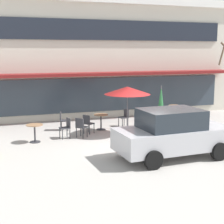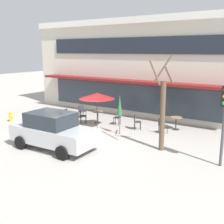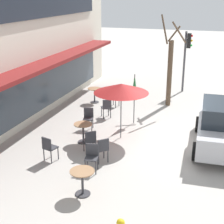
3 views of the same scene
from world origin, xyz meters
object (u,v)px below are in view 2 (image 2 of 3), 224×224
Objects in this scene: cafe_table_near_wall at (98,115)px; cafe_table_by_tree at (176,121)px; cafe_chair_3 at (82,115)px; cafe_chair_5 at (162,125)px; cafe_table_streetside at (46,113)px; patio_umbrella_cream_folded at (120,106)px; cafe_chair_0 at (82,110)px; street_tree at (162,111)px; cafe_chair_1 at (70,116)px; fire_hydrant at (11,116)px; traffic_light_pole at (224,111)px; cafe_chair_4 at (118,117)px; cafe_chair_6 at (64,114)px; patio_umbrella_green_folded at (97,96)px; cafe_chair_2 at (136,121)px; parked_sedan at (53,131)px.

cafe_table_by_tree is (4.78, 1.36, 0.00)m from cafe_table_near_wall.
cafe_chair_3 is 5.33m from cafe_chair_5.
cafe_table_by_tree is at bearing 75.96° from cafe_chair_5.
cafe_table_streetside and cafe_table_by_tree have the same top height.
patio_umbrella_cream_folded reaches higher than cafe_chair_0.
street_tree reaches higher than patio_umbrella_cream_folded.
cafe_chair_3 is 6.70m from street_tree.
cafe_table_streetside is 2.01m from cafe_chair_1.
patio_umbrella_cream_folded is 3.12× the size of fire_hydrant.
cafe_table_near_wall is 4.47m from cafe_chair_5.
cafe_chair_5 is at bearing 113.25° from street_tree.
cafe_table_near_wall is 1.00× the size of cafe_table_by_tree.
traffic_light_pole is at bearing -14.31° from patio_umbrella_cream_folded.
cafe_table_by_tree is at bearing 7.47° from cafe_chair_0.
patio_umbrella_cream_folded reaches higher than cafe_chair_3.
cafe_chair_6 is at bearing -156.41° from cafe_chair_4.
patio_umbrella_green_folded is 2.77m from cafe_chair_2.
cafe_chair_1 is at bearing -162.89° from cafe_chair_2.
street_tree is (8.83, -0.97, 1.35)m from cafe_table_streetside.
cafe_chair_5 is (5.77, 1.35, 0.00)m from cafe_chair_1.
cafe_chair_1 is 1.00× the size of cafe_chair_5.
cafe_chair_5 is (7.78, 1.48, 0.01)m from cafe_table_streetside.
patio_umbrella_green_folded is 4.11m from cafe_chair_5.
street_tree is 1.31× the size of traffic_light_pole.
parked_sedan reaches higher than cafe_table_by_tree.
cafe_chair_1 reaches higher than cafe_table_near_wall.
cafe_table_by_tree is 3.58m from cafe_chair_4.
cafe_table_by_tree is 0.85× the size of cafe_chair_1.
cafe_chair_1 is 4.33m from cafe_chair_2.
traffic_light_pole reaches higher than cafe_chair_3.
cafe_table_near_wall is 1.02m from cafe_chair_3.
cafe_chair_4 is 3.12m from cafe_chair_5.
cafe_table_by_tree is (8.09, 2.72, 0.00)m from cafe_table_streetside.
cafe_chair_0 is at bearing 164.10° from cafe_table_near_wall.
cafe_chair_4 is at bearing 30.46° from cafe_chair_1.
traffic_light_pole reaches higher than cafe_table_near_wall.
patio_umbrella_green_folded is 0.51× the size of parked_sedan.
cafe_table_streetside is 2.60m from cafe_chair_3.
fire_hydrant is (-1.65, -1.62, -0.16)m from cafe_table_streetside.
patio_umbrella_cream_folded is 0.50× the size of street_tree.
cafe_table_streetside reaches higher than fire_hydrant.
cafe_chair_6 is 0.20× the size of street_tree.
cafe_chair_2 is at bearing 21.21° from fire_hydrant.
parked_sedan is 1.26× the size of traffic_light_pole.
cafe_chair_0 is 1.46m from cafe_chair_3.
cafe_chair_3 is at bearing -172.24° from cafe_chair_5.
traffic_light_pole reaches higher than parked_sedan.
patio_umbrella_cream_folded reaches higher than cafe_table_by_tree.
cafe_chair_1 is 4.06m from fire_hydrant.
cafe_chair_1 is (2.01, 0.13, 0.01)m from cafe_table_streetside.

